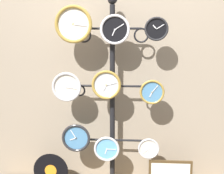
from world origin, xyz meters
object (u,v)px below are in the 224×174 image
Objects in this scene: clock_bottom_right at (149,148)px; clock_bottom_center at (107,149)px; clock_top_center at (115,30)px; clock_top_right at (156,29)px; display_stand at (112,121)px; clock_middle_center at (106,85)px; clock_bottom_left at (76,138)px; clock_middle_right at (152,92)px; clock_top_left at (73,24)px; vinyl_record at (51,170)px; clock_middle_left at (67,87)px.

clock_bottom_center is at bearing -179.34° from clock_bottom_right.
clock_top_center is 0.35m from clock_top_right.
clock_top_right is 0.87× the size of clock_bottom_center.
clock_top_center is at bearing -71.54° from display_stand.
clock_top_right is at bearing 1.53° from clock_bottom_center.
clock_middle_center is (-0.42, 0.01, -0.48)m from clock_top_right.
clock_bottom_right is at bearing -2.13° from clock_middle_center.
clock_bottom_left is at bearing -177.26° from clock_top_center.
display_stand reaches higher than clock_top_right.
clock_middle_right is 0.51m from clock_bottom_right.
vinyl_record is (-0.24, -0.01, -1.34)m from clock_top_left.
vinyl_record is (-0.90, 0.01, -0.24)m from clock_bottom_right.
display_stand is 8.32× the size of clock_middle_right.
clock_bottom_left is (-0.70, 0.00, -0.98)m from clock_top_right.
clock_top_right reaches higher than vinyl_record.
display_stand is at bearing 13.96° from clock_middle_left.
clock_middle_center is at bearing 179.03° from clock_top_right.
clock_bottom_right is (0.38, -0.01, -0.57)m from clock_middle_center.
clock_top_center is at bearing 179.82° from clock_middle_right.
clock_top_center is 1.03m from clock_bottom_left.
clock_top_center is 1.43m from vinyl_record.
clock_middle_left is 0.92m from clock_bottom_right.
clock_bottom_center is at bearing -3.29° from clock_bottom_left.
clock_top_right is at bearing -0.40° from clock_bottom_left.
clock_top_left is 1.25× the size of clock_bottom_left.
clock_top_left is 0.59m from clock_middle_center.
clock_bottom_left is at bearing 176.71° from clock_bottom_center.
display_stand reaches higher than clock_bottom_right.
display_stand is 8.98× the size of clock_top_right.
clock_middle_center is 0.57m from clock_bottom_left.
clock_middle_left is at bearing -0.54° from vinyl_record.
clock_top_right reaches higher than clock_bottom_center.
vinyl_record is at bearing -179.75° from clock_bottom_left.
clock_middle_center is 0.97m from vinyl_record.
clock_top_center is at bearing 1.86° from clock_top_left.
clock_middle_right is 0.94× the size of clock_bottom_center.
clock_bottom_left is at bearing 179.60° from clock_top_right.
clock_middle_center is at bearing 0.46° from clock_bottom_left.
clock_top_left is at bearing -164.43° from display_stand.
clock_middle_center is at bearing -0.63° from clock_top_left.
clock_bottom_left is 0.41m from vinyl_record.
clock_middle_left is 1.01× the size of clock_middle_center.
clock_middle_center is at bearing -178.06° from clock_middle_right.
clock_top_left is at bearing 6.36° from clock_middle_left.
clock_top_right is at bearing -15.06° from display_stand.
display_stand reaches higher than clock_bottom_center.
clock_middle_right is at bearing 1.33° from clock_bottom_left.
clock_middle_left is at bearing -178.60° from clock_middle_right.
clock_top_left is 1.14m from clock_bottom_center.
clock_top_right is at bearing -0.97° from clock_middle_center.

